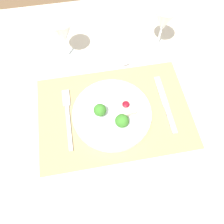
# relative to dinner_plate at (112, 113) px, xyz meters

# --- Properties ---
(ground_plane) EXTENTS (8.00, 8.00, 0.00)m
(ground_plane) POSITION_rel_dinner_plate_xyz_m (0.01, 0.01, -0.79)
(ground_plane) COLOR brown
(dining_table) EXTENTS (1.44, 1.15, 0.77)m
(dining_table) POSITION_rel_dinner_plate_xyz_m (0.01, 0.01, -0.10)
(dining_table) COLOR beige
(dining_table) RESTS_ON ground_plane
(placemat) EXTENTS (0.50, 0.34, 0.00)m
(placemat) POSITION_rel_dinner_plate_xyz_m (0.01, 0.01, -0.02)
(placemat) COLOR #9E895B
(placemat) RESTS_ON dining_table
(dinner_plate) EXTENTS (0.26, 0.26, 0.07)m
(dinner_plate) POSITION_rel_dinner_plate_xyz_m (0.00, 0.00, 0.00)
(dinner_plate) COLOR silver
(dinner_plate) RESTS_ON placemat
(fork) EXTENTS (0.02, 0.22, 0.01)m
(fork) POSITION_rel_dinner_plate_xyz_m (-0.14, 0.03, -0.01)
(fork) COLOR #B2B2B7
(fork) RESTS_ON placemat
(knife) EXTENTS (0.02, 0.22, 0.01)m
(knife) POSITION_rel_dinner_plate_xyz_m (0.18, -0.00, -0.01)
(knife) COLOR #B2B2B7
(knife) RESTS_ON placemat
(spoon) EXTENTS (0.20, 0.04, 0.01)m
(spoon) POSITION_rel_dinner_plate_xyz_m (0.05, 0.21, -0.01)
(spoon) COLOR #B2B2B7
(spoon) RESTS_ON dining_table
(wine_glass_near) EXTENTS (0.09, 0.09, 0.17)m
(wine_glass_near) POSITION_rel_dinner_plate_xyz_m (0.22, 0.27, 0.10)
(wine_glass_near) COLOR white
(wine_glass_near) RESTS_ON dining_table
(wine_glass_far) EXTENTS (0.09, 0.09, 0.17)m
(wine_glass_far) POSITION_rel_dinner_plate_xyz_m (-0.12, 0.28, 0.10)
(wine_glass_far) COLOR white
(wine_glass_far) RESTS_ON dining_table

